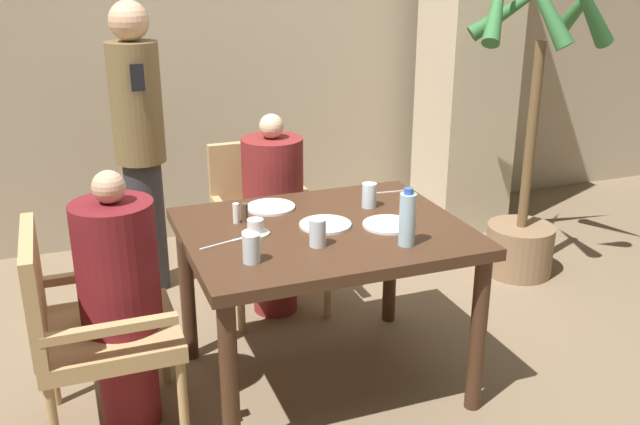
# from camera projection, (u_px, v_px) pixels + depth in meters

# --- Properties ---
(ground_plane) EXTENTS (16.00, 16.00, 0.00)m
(ground_plane) POSITION_uv_depth(u_px,v_px,m) (324.00, 380.00, 3.32)
(ground_plane) COLOR #7A664C
(wall_back) EXTENTS (8.00, 0.06, 2.80)m
(wall_back) POSITION_uv_depth(u_px,v_px,m) (212.00, 29.00, 4.63)
(wall_back) COLOR tan
(wall_back) RESTS_ON ground_plane
(pillar_stone) EXTENTS (0.52, 0.52, 2.70)m
(pillar_stone) POSITION_uv_depth(u_px,v_px,m) (470.00, 34.00, 4.79)
(pillar_stone) COLOR #BCAD8E
(pillar_stone) RESTS_ON ground_plane
(dining_table) EXTENTS (1.19, 0.96, 0.76)m
(dining_table) POSITION_uv_depth(u_px,v_px,m) (324.00, 249.00, 3.09)
(dining_table) COLOR #422819
(dining_table) RESTS_ON ground_plane
(chair_left_side) EXTENTS (0.55, 0.55, 0.89)m
(chair_left_side) POSITION_uv_depth(u_px,v_px,m) (86.00, 322.00, 2.81)
(chair_left_side) COLOR tan
(chair_left_side) RESTS_ON ground_plane
(diner_in_left_chair) EXTENTS (0.32, 0.32, 1.11)m
(diner_in_left_chair) POSITION_uv_depth(u_px,v_px,m) (121.00, 300.00, 2.83)
(diner_in_left_chair) COLOR maroon
(diner_in_left_chair) RESTS_ON ground_plane
(chair_far_side) EXTENTS (0.55, 0.55, 0.89)m
(chair_far_side) POSITION_uv_depth(u_px,v_px,m) (266.00, 217.00, 3.93)
(chair_far_side) COLOR tan
(chair_far_side) RESTS_ON ground_plane
(diner_in_far_chair) EXTENTS (0.32, 0.32, 1.10)m
(diner_in_far_chair) POSITION_uv_depth(u_px,v_px,m) (273.00, 213.00, 3.78)
(diner_in_far_chair) COLOR maroon
(diner_in_far_chair) RESTS_ON ground_plane
(standing_host) EXTENTS (0.28, 0.31, 1.64)m
(standing_host) POSITION_uv_depth(u_px,v_px,m) (140.00, 142.00, 3.94)
(standing_host) COLOR #2D2D33
(standing_host) RESTS_ON ground_plane
(potted_palm) EXTENTS (0.84, 0.79, 2.07)m
(potted_palm) POSITION_uv_depth(u_px,v_px,m) (530.00, 146.00, 4.16)
(potted_palm) COLOR #896B4C
(potted_palm) RESTS_ON ground_plane
(plate_main_left) EXTENTS (0.23, 0.23, 0.01)m
(plate_main_left) POSITION_uv_depth(u_px,v_px,m) (271.00, 207.00, 3.27)
(plate_main_left) COLOR white
(plate_main_left) RESTS_ON dining_table
(plate_main_right) EXTENTS (0.23, 0.23, 0.01)m
(plate_main_right) POSITION_uv_depth(u_px,v_px,m) (325.00, 225.00, 3.06)
(plate_main_right) COLOR white
(plate_main_right) RESTS_ON dining_table
(plate_dessert_center) EXTENTS (0.23, 0.23, 0.01)m
(plate_dessert_center) POSITION_uv_depth(u_px,v_px,m) (389.00, 225.00, 3.06)
(plate_dessert_center) COLOR white
(plate_dessert_center) RESTS_ON dining_table
(teacup_with_saucer) EXTENTS (0.12, 0.12, 0.07)m
(teacup_with_saucer) POSITION_uv_depth(u_px,v_px,m) (255.00, 228.00, 2.97)
(teacup_with_saucer) COLOR white
(teacup_with_saucer) RESTS_ON dining_table
(water_bottle) EXTENTS (0.07, 0.07, 0.24)m
(water_bottle) POSITION_uv_depth(u_px,v_px,m) (407.00, 219.00, 2.83)
(water_bottle) COLOR #A3C6DB
(water_bottle) RESTS_ON dining_table
(glass_tall_near) EXTENTS (0.07, 0.07, 0.11)m
(glass_tall_near) POSITION_uv_depth(u_px,v_px,m) (251.00, 248.00, 2.69)
(glass_tall_near) COLOR silver
(glass_tall_near) RESTS_ON dining_table
(glass_tall_mid) EXTENTS (0.07, 0.07, 0.11)m
(glass_tall_mid) POSITION_uv_depth(u_px,v_px,m) (369.00, 195.00, 3.27)
(glass_tall_mid) COLOR silver
(glass_tall_mid) RESTS_ON dining_table
(glass_tall_far) EXTENTS (0.07, 0.07, 0.11)m
(glass_tall_far) POSITION_uv_depth(u_px,v_px,m) (318.00, 233.00, 2.84)
(glass_tall_far) COLOR silver
(glass_tall_far) RESTS_ON dining_table
(salt_shaker) EXTENTS (0.03, 0.03, 0.09)m
(salt_shaker) POSITION_uv_depth(u_px,v_px,m) (236.00, 213.00, 3.08)
(salt_shaker) COLOR white
(salt_shaker) RESTS_ON dining_table
(pepper_shaker) EXTENTS (0.03, 0.03, 0.08)m
(pepper_shaker) POSITION_uv_depth(u_px,v_px,m) (245.00, 213.00, 3.10)
(pepper_shaker) COLOR #4C3D2D
(pepper_shaker) RESTS_ON dining_table
(fork_beside_plate) EXTENTS (0.20, 0.04, 0.00)m
(fork_beside_plate) POSITION_uv_depth(u_px,v_px,m) (395.00, 192.00, 3.50)
(fork_beside_plate) COLOR silver
(fork_beside_plate) RESTS_ON dining_table
(knife_beside_plate) EXTENTS (0.20, 0.07, 0.00)m
(knife_beside_plate) POSITION_uv_depth(u_px,v_px,m) (225.00, 243.00, 2.88)
(knife_beside_plate) COLOR silver
(knife_beside_plate) RESTS_ON dining_table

